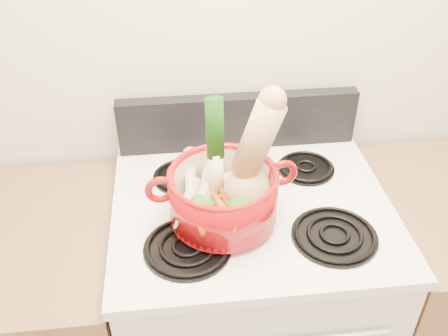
{
  "coord_description": "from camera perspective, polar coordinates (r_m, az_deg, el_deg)",
  "views": [
    {
      "loc": [
        -0.2,
        0.34,
        1.86
      ],
      "look_at": [
        -0.09,
        1.32,
        1.14
      ],
      "focal_mm": 40.0,
      "sensor_mm": 36.0,
      "label": 1
    }
  ],
  "objects": [
    {
      "name": "burner_front_right",
      "position": [
        1.33,
        12.53,
        -7.45
      ],
      "size": [
        0.22,
        0.22,
        0.02
      ],
      "primitive_type": "cylinder",
      "color": "black",
      "rests_on": "cooktop"
    },
    {
      "name": "parsnip_2",
      "position": [
        1.32,
        -2.29,
        -2.6
      ],
      "size": [
        0.1,
        0.21,
        0.06
      ],
      "primitive_type": "cone",
      "rotation": [
        1.66,
        0.0,
        -0.28
      ],
      "color": "beige",
      "rests_on": "dutch_oven"
    },
    {
      "name": "dutch_oven",
      "position": [
        1.29,
        -0.1,
        -3.17
      ],
      "size": [
        0.31,
        0.31,
        0.14
      ],
      "primitive_type": "cylinder",
      "rotation": [
        0.0,
        0.0,
        0.11
      ],
      "color": "#980A0C",
      "rests_on": "burner_front_left"
    },
    {
      "name": "burner_front_left",
      "position": [
        1.27,
        -4.19,
        -8.96
      ],
      "size": [
        0.22,
        0.22,
        0.02
      ],
      "primitive_type": "cylinder",
      "color": "black",
      "rests_on": "cooktop"
    },
    {
      "name": "cooktop",
      "position": [
        1.42,
        3.2,
        -4.49
      ],
      "size": [
        0.78,
        0.67,
        0.03
      ],
      "primitive_type": "cube",
      "color": "white",
      "rests_on": "stove_body"
    },
    {
      "name": "squash",
      "position": [
        1.24,
        3.72,
        1.34
      ],
      "size": [
        0.25,
        0.21,
        0.34
      ],
      "primitive_type": null,
      "rotation": [
        0.0,
        0.3,
        -0.41
      ],
      "color": "tan",
      "rests_on": "dutch_oven"
    },
    {
      "name": "stove_body",
      "position": [
        1.76,
        2.67,
        -16.3
      ],
      "size": [
        0.76,
        0.65,
        0.92
      ],
      "primitive_type": "cube",
      "color": "silver",
      "rests_on": "floor"
    },
    {
      "name": "ginger",
      "position": [
        1.37,
        0.6,
        -1.53
      ],
      "size": [
        0.09,
        0.07,
        0.04
      ],
      "primitive_type": "ellipsoid",
      "rotation": [
        0.0,
        0.0,
        0.12
      ],
      "color": "tan",
      "rests_on": "dutch_oven"
    },
    {
      "name": "carrot_3",
      "position": [
        1.24,
        -0.12,
        -5.55
      ],
      "size": [
        0.15,
        0.12,
        0.05
      ],
      "primitive_type": "cone",
      "rotation": [
        1.66,
        0.0,
        -0.96
      ],
      "color": "#C65B09",
      "rests_on": "dutch_oven"
    },
    {
      "name": "parsnip_3",
      "position": [
        1.28,
        -4.4,
        -3.96
      ],
      "size": [
        0.1,
        0.17,
        0.05
      ],
      "primitive_type": "cone",
      "rotation": [
        1.66,
        0.0,
        -0.4
      ],
      "color": "beige",
      "rests_on": "dutch_oven"
    },
    {
      "name": "parsnip_0",
      "position": [
        1.33,
        -1.81,
        -2.57
      ],
      "size": [
        0.07,
        0.25,
        0.07
      ],
      "primitive_type": "cone",
      "rotation": [
        1.66,
        0.0,
        -0.11
      ],
      "color": "beige",
      "rests_on": "dutch_oven"
    },
    {
      "name": "wall_back",
      "position": [
        1.53,
        1.51,
        14.73
      ],
      "size": [
        3.5,
        0.02,
        2.6
      ],
      "primitive_type": "cube",
      "color": "silver",
      "rests_on": "floor"
    },
    {
      "name": "parsnip_1",
      "position": [
        1.32,
        -3.37,
        -3.23
      ],
      "size": [
        0.15,
        0.16,
        0.05
      ],
      "primitive_type": "cone",
      "rotation": [
        1.66,
        0.0,
        -0.76
      ],
      "color": "beige",
      "rests_on": "dutch_oven"
    },
    {
      "name": "leek",
      "position": [
        1.27,
        -1.0,
        2.2
      ],
      "size": [
        0.06,
        0.07,
        0.31
      ],
      "primitive_type": "cylinder",
      "rotation": [
        -0.07,
        0.0,
        0.16
      ],
      "color": "white",
      "rests_on": "dutch_oven"
    },
    {
      "name": "burner_back_right",
      "position": [
        1.55,
        9.36,
        0.11
      ],
      "size": [
        0.17,
        0.17,
        0.02
      ],
      "primitive_type": "cylinder",
      "color": "black",
      "rests_on": "cooktop"
    },
    {
      "name": "carrot_1",
      "position": [
        1.28,
        -1.35,
        -4.71
      ],
      "size": [
        0.1,
        0.14,
        0.04
      ],
      "primitive_type": "cone",
      "rotation": [
        1.66,
        0.0,
        -0.54
      ],
      "color": "#E0530B",
      "rests_on": "dutch_oven"
    },
    {
      "name": "burner_back_left",
      "position": [
        1.5,
        -4.82,
        -0.86
      ],
      "size": [
        0.17,
        0.17,
        0.02
      ],
      "primitive_type": "cylinder",
      "color": "black",
      "rests_on": "cooktop"
    },
    {
      "name": "carrot_4",
      "position": [
        1.25,
        -0.05,
        -4.89
      ],
      "size": [
        0.08,
        0.17,
        0.05
      ],
      "primitive_type": "cone",
      "rotation": [
        1.66,
        0.0,
        0.31
      ],
      "color": "#C04D09",
      "rests_on": "dutch_oven"
    },
    {
      "name": "parsnip_4",
      "position": [
        1.33,
        -3.93,
        -1.33
      ],
      "size": [
        0.06,
        0.23,
        0.06
      ],
      "primitive_type": "cone",
      "rotation": [
        1.66,
        0.0,
        -0.09
      ],
      "color": "beige",
      "rests_on": "dutch_oven"
    },
    {
      "name": "pot_handle_left",
      "position": [
        1.25,
        -7.28,
        -2.47
      ],
      "size": [
        0.08,
        0.03,
        0.08
      ],
      "primitive_type": "torus",
      "rotation": [
        1.57,
        0.0,
        0.11
      ],
      "color": "#980A0C",
      "rests_on": "dutch_oven"
    },
    {
      "name": "pot_handle_right",
      "position": [
        1.3,
        6.76,
        -0.55
      ],
      "size": [
        0.08,
        0.03,
        0.08
      ],
      "primitive_type": "torus",
      "rotation": [
        1.57,
        0.0,
        0.11
      ],
      "color": "#980A0C",
      "rests_on": "dutch_oven"
    },
    {
      "name": "carrot_2",
      "position": [
        1.28,
        0.62,
        -4.48
      ],
      "size": [
        0.07,
        0.18,
        0.05
      ],
      "primitive_type": "cone",
      "rotation": [
        1.66,
        0.0,
        0.22
      ],
      "color": "#CF640A",
      "rests_on": "dutch_oven"
    },
    {
      "name": "control_backsplash",
      "position": [
        1.6,
        1.61,
        5.36
      ],
      "size": [
        0.76,
        0.05,
        0.18
      ],
      "primitive_type": "cube",
      "color": "black",
      "rests_on": "cooktop"
    },
    {
      "name": "carrot_0",
      "position": [
        1.26,
        -1.31,
        -5.56
      ],
      "size": [
        0.08,
        0.15,
        0.04
      ],
      "primitive_type": "cone",
      "rotation": [
        1.66,
        0.0,
        -0.34
      ],
      "color": "#CA5D0A",
      "rests_on": "dutch_oven"
    }
  ]
}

